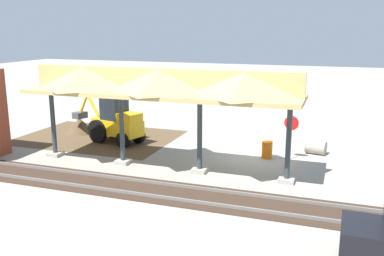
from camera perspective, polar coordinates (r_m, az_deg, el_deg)
ground_plane at (r=23.43m, az=8.38°, el=-3.67°), size 120.00×120.00×0.00m
dirt_work_zone at (r=27.68m, az=-12.39°, el=-1.22°), size 9.58×7.00×0.01m
platform_canopy at (r=20.34m, az=-4.47°, el=5.90°), size 13.51×3.20×4.90m
rail_tracks at (r=17.41m, az=4.15°, el=-9.48°), size 60.00×2.58×0.15m
stop_sign at (r=22.73m, az=13.09°, el=-0.02°), size 0.75×0.16×2.33m
backhoe at (r=26.03m, az=-10.19°, el=0.82°), size 5.33×2.59×2.82m
dirt_mound at (r=29.21m, az=-14.68°, el=-0.61°), size 3.78×3.78×2.01m
concrete_pipe at (r=24.39m, az=16.17°, el=-2.47°), size 1.18×0.93×0.76m
traffic_barrel at (r=23.01m, az=9.97°, el=-2.87°), size 0.56×0.56×0.90m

